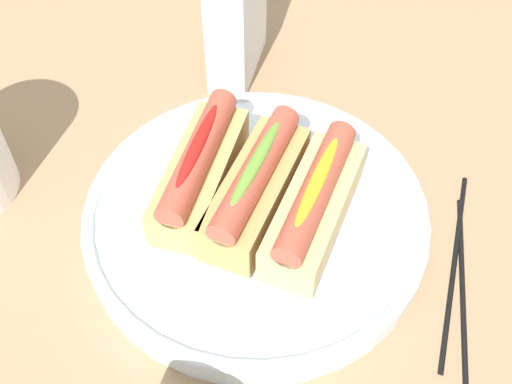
{
  "coord_description": "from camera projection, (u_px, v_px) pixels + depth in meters",
  "views": [
    {
      "loc": [
        -0.35,
        -0.11,
        0.49
      ],
      "look_at": [
        -0.01,
        0.02,
        0.05
      ],
      "focal_mm": 43.88,
      "sensor_mm": 36.0,
      "label": 1
    }
  ],
  "objects": [
    {
      "name": "hotdog_front",
      "position": [
        315.0,
        204.0,
        0.54
      ],
      "size": [
        0.15,
        0.06,
        0.06
      ],
      "color": "#DBB270",
      "rests_on": "serving_bowl"
    },
    {
      "name": "chopstick_near",
      "position": [
        455.0,
        264.0,
        0.57
      ],
      "size": [
        0.22,
        0.01,
        0.01
      ],
      "primitive_type": "cylinder",
      "rotation": [
        0.0,
        1.57,
        0.05
      ],
      "color": "black",
      "rests_on": "ground_plane"
    },
    {
      "name": "chopstick_far",
      "position": [
        463.0,
        295.0,
        0.55
      ],
      "size": [
        0.22,
        0.04,
        0.01
      ],
      "primitive_type": "cylinder",
      "rotation": [
        0.0,
        1.57,
        0.16
      ],
      "color": "black",
      "rests_on": "ground_plane"
    },
    {
      "name": "hotdog_back",
      "position": [
        256.0,
        186.0,
        0.56
      ],
      "size": [
        0.15,
        0.06,
        0.06
      ],
      "color": "tan",
      "rests_on": "serving_bowl"
    },
    {
      "name": "napkin_box",
      "position": [
        237.0,
        13.0,
        0.7
      ],
      "size": [
        0.11,
        0.06,
        0.15
      ],
      "primitive_type": "cube",
      "rotation": [
        0.0,
        0.0,
        0.11
      ],
      "color": "white",
      "rests_on": "ground_plane"
    },
    {
      "name": "hotdog_side",
      "position": [
        200.0,
        169.0,
        0.57
      ],
      "size": [
        0.15,
        0.06,
        0.06
      ],
      "color": "tan",
      "rests_on": "serving_bowl"
    },
    {
      "name": "serving_bowl",
      "position": [
        256.0,
        216.0,
        0.59
      ],
      "size": [
        0.32,
        0.32,
        0.03
      ],
      "color": "silver",
      "rests_on": "ground_plane"
    },
    {
      "name": "ground_plane",
      "position": [
        275.0,
        223.0,
        0.61
      ],
      "size": [
        2.4,
        2.4,
        0.0
      ],
      "primitive_type": "plane",
      "color": "#9E7A56"
    }
  ]
}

